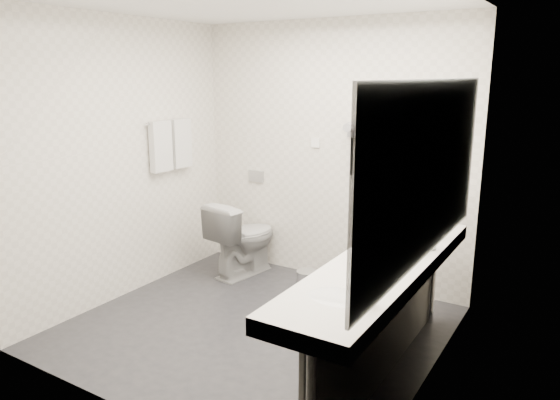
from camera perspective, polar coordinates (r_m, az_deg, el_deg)
The scene contains 29 objects.
floor at distance 4.38m, azimuth -2.78°, elevation -13.62°, with size 2.80×2.80×0.00m, color #27272B.
ceiling at distance 3.93m, azimuth -3.22°, elevation 20.83°, with size 2.80×2.80×0.00m, color white.
wall_back at distance 5.08m, azimuth 5.42°, elevation 4.99°, with size 2.80×2.80×0.00m, color silver.
wall_front at distance 3.02m, azimuth -17.14°, elevation -1.44°, with size 2.80×2.80×0.00m, color silver.
wall_left at distance 4.90m, azimuth -16.62°, elevation 4.17°, with size 2.60×2.60×0.00m, color silver.
wall_right at distance 3.39m, azimuth 16.86°, elevation 0.18°, with size 2.60×2.60×0.00m, color silver.
vanity_counter at distance 3.42m, azimuth 10.97°, elevation -7.28°, with size 0.55×2.20×0.10m, color white.
vanity_panel at distance 3.58m, azimuth 11.04°, elevation -13.72°, with size 0.03×2.15×0.75m, color gray.
vanity_post_far at distance 4.48m, azimuth 16.22°, elevation -8.28°, with size 0.06×0.06×0.75m, color silver.
mirror at distance 3.17m, azimuth 15.89°, elevation 3.02°, with size 0.02×2.20×1.05m, color #B2BCC6.
basin_near at distance 2.85m, azimuth 6.21°, elevation -10.70°, with size 0.40×0.31×0.05m, color white.
basin_far at distance 3.99m, azimuth 14.36°, elevation -3.87°, with size 0.40×0.31×0.05m, color white.
faucet_near at distance 2.74m, azimuth 9.99°, elevation -9.77°, with size 0.04×0.04×0.15m, color silver.
faucet_far at distance 3.91m, azimuth 17.15°, elevation -3.02°, with size 0.04×0.04×0.15m, color silver.
soap_bottle_a at distance 3.48m, azimuth 13.32°, elevation -5.12°, with size 0.05×0.05×0.12m, color silver.
glass_left at distance 3.59m, azimuth 14.81°, elevation -4.64°, with size 0.06×0.06×0.12m, color silver.
glass_right at distance 3.67m, azimuth 16.16°, elevation -4.33°, with size 0.06×0.06×0.12m, color silver.
toilet at distance 5.34m, azimuth -4.02°, elevation -4.09°, with size 0.43×0.76×0.77m, color white.
flush_plate at distance 5.54m, azimuth -2.62°, elevation 2.61°, with size 0.18×0.02×0.12m, color #B2B5BA.
pedal_bin at distance 4.80m, azimuth 2.94°, elevation -9.37°, with size 0.19×0.19×0.27m, color #B2B5BA.
bin_lid at distance 4.74m, azimuth 2.96°, elevation -7.81°, with size 0.19×0.19×0.01m, color #B2B5BA.
towel_rail at distance 5.20m, azimuth -11.94°, elevation 8.30°, with size 0.02×0.02×0.62m, color silver.
towel_near at distance 5.12m, azimuth -12.82°, elevation 5.69°, with size 0.07×0.24×0.48m, color silver.
towel_far at distance 5.32m, azimuth -10.70°, elevation 6.08°, with size 0.07×0.24×0.48m, color silver.
dryer_cradle at distance 4.92m, azimuth 7.96°, elevation 7.58°, with size 0.10×0.04×0.14m, color gray.
dryer_barrel at distance 4.85m, azimuth 7.63°, elevation 7.86°, with size 0.08×0.08×0.14m, color gray.
dryer_cord at distance 4.93m, azimuth 7.79°, elevation 4.68°, with size 0.02×0.02×0.35m, color black.
switch_plate_a at distance 5.12m, azimuth 3.87°, elevation 6.22°, with size 0.09×0.02×0.09m, color white.
switch_plate_b at distance 4.84m, azimuth 11.25°, elevation 5.56°, with size 0.09×0.02×0.09m, color white.
Camera 1 is at (2.23, -3.20, 2.00)m, focal length 33.65 mm.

